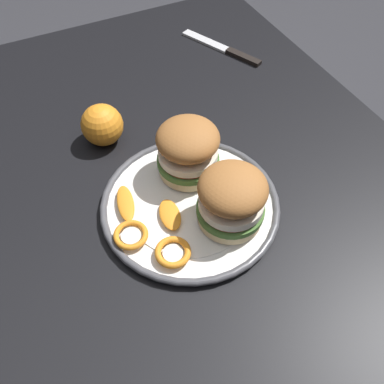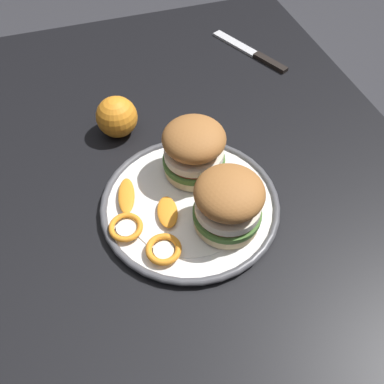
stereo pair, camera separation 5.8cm
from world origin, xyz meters
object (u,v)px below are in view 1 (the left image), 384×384
dining_table (202,256)px  sandwich_half_left (188,149)px  sandwich_half_right (232,198)px  whole_orange (102,125)px  table_knife (226,50)px  dinner_plate (192,203)px

dining_table → sandwich_half_left: bearing=-14.0°
sandwich_half_right → whole_orange: sandwich_half_right is taller
dining_table → sandwich_half_left: size_ratio=11.82×
dining_table → table_knife: bearing=-33.4°
table_knife → sandwich_half_right: bearing=151.3°
dinner_plate → dining_table: bearing=175.7°
sandwich_half_left → whole_orange: bearing=34.3°
sandwich_half_left → table_knife: size_ratio=0.56×
dining_table → whole_orange: bearing=16.0°
sandwich_half_left → whole_orange: 0.19m
dinner_plate → sandwich_half_right: size_ratio=2.79×
dinner_plate → whole_orange: bearing=20.1°
table_knife → sandwich_half_left: bearing=141.1°
dinner_plate → table_knife: 0.46m
whole_orange → table_knife: size_ratio=0.38×
dinner_plate → sandwich_half_right: (-0.06, -0.04, 0.06)m
dining_table → dinner_plate: size_ratio=4.62×
dining_table → dinner_plate: bearing=-4.3°
dinner_plate → whole_orange: size_ratio=3.80×
sandwich_half_right → sandwich_half_left: bearing=6.7°
sandwich_half_right → whole_orange: bearing=23.3°
whole_orange → table_knife: 0.39m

